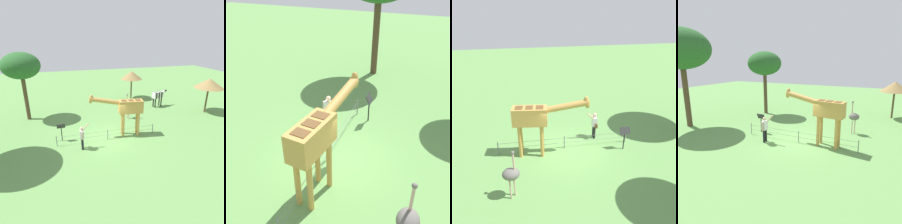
# 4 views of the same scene
# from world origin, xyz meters

# --- Properties ---
(ground_plane) EXTENTS (60.00, 60.00, 0.00)m
(ground_plane) POSITION_xyz_m (0.00, 0.00, 0.00)
(ground_plane) COLOR #60934C
(giraffe) EXTENTS (3.86, 0.98, 3.23)m
(giraffe) POSITION_xyz_m (-1.44, -0.16, 2.12)
(giraffe) COLOR #C69347
(giraffe) RESTS_ON ground_plane
(visitor) EXTENTS (0.63, 0.58, 1.71)m
(visitor) POSITION_xyz_m (1.89, 0.92, 0.90)
(visitor) COLOR black
(visitor) RESTS_ON ground_plane
(ostrich) EXTENTS (0.70, 0.56, 2.25)m
(ostrich) POSITION_xyz_m (-2.71, -3.04, 1.18)
(ostrich) COLOR #CC9E93
(ostrich) RESTS_ON ground_plane
(info_sign) EXTENTS (0.56, 0.21, 1.32)m
(info_sign) POSITION_xyz_m (3.13, -0.52, 0.95)
(info_sign) COLOR black
(info_sign) RESTS_ON ground_plane
(wire_fence) EXTENTS (7.05, 0.05, 0.75)m
(wire_fence) POSITION_xyz_m (0.00, 0.13, 0.40)
(wire_fence) COLOR slate
(wire_fence) RESTS_ON ground_plane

